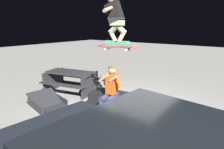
{
  "coord_description": "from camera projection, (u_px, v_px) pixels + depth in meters",
  "views": [
    {
      "loc": [
        -2.5,
        4.08,
        2.31
      ],
      "look_at": [
        0.21,
        0.46,
        1.14
      ],
      "focal_mm": 30.03,
      "sensor_mm": 36.0,
      "label": 1
    }
  ],
  "objects": [
    {
      "name": "ledge_box_main",
      "position": [
        126.0,
        105.0,
        4.97
      ],
      "size": [
        2.14,
        0.89,
        0.54
      ],
      "primitive_type": "cube",
      "rotation": [
        0.0,
        0.0,
        0.14
      ],
      "color": "black",
      "rests_on": "ground"
    },
    {
      "name": "skateboard",
      "position": [
        117.0,
        47.0,
        4.54
      ],
      "size": [
        1.04,
        0.34,
        0.13
      ],
      "color": "#B72D2D"
    },
    {
      "name": "person_sitting_on_ledge",
      "position": [
        110.0,
        90.0,
        4.67
      ],
      "size": [
        0.6,
        0.78,
        1.37
      ],
      "color": "#2D3856",
      "rests_on": "ground"
    },
    {
      "name": "kicker_ramp",
      "position": [
        48.0,
        103.0,
        5.59
      ],
      "size": [
        1.38,
        1.05,
        0.44
      ],
      "color": "#28282D",
      "rests_on": "ground"
    },
    {
      "name": "ground_plane",
      "position": [
        128.0,
        112.0,
        5.19
      ],
      "size": [
        40.0,
        40.0,
        0.0
      ],
      "primitive_type": "plane",
      "color": "gray"
    },
    {
      "name": "picnic_table_back",
      "position": [
        71.0,
        78.0,
        6.67
      ],
      "size": [
        1.98,
        1.72,
        0.75
      ],
      "color": "#28282D",
      "rests_on": "ground"
    },
    {
      "name": "skater_airborne",
      "position": [
        115.0,
        18.0,
        4.4
      ],
      "size": [
        0.63,
        0.89,
        1.12
      ],
      "color": "#2D9E66"
    }
  ]
}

